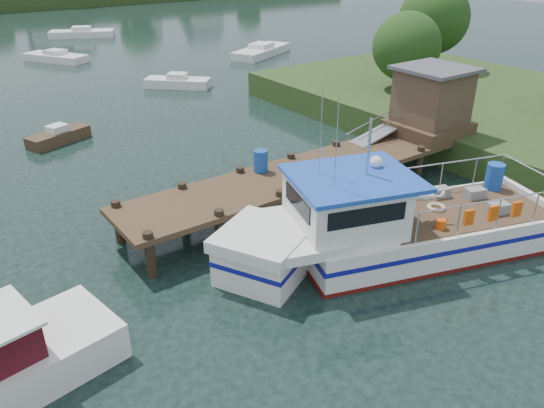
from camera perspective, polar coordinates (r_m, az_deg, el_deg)
ground_plane at (r=20.50m, az=-0.20°, el=-0.99°), size 160.00×160.00×0.00m
near_shore at (r=31.74m, az=26.68°, el=10.27°), size 16.00×30.00×7.76m
dock at (r=23.74m, az=12.77°, el=8.16°), size 16.60×3.00×4.78m
lobster_boat at (r=17.73m, az=11.93°, el=-2.52°), size 11.78×6.39×5.74m
moored_rowboat at (r=29.80m, az=-21.98°, el=6.79°), size 3.43×2.16×0.94m
moored_far at (r=63.07m, az=-19.76°, el=16.90°), size 6.89×4.91×1.12m
moored_b at (r=39.20m, az=-10.12°, el=12.78°), size 4.35×4.26×1.01m
moored_c at (r=49.91m, az=-1.14°, el=16.14°), size 7.26×5.13×1.09m
moored_d at (r=50.91m, az=-22.21°, el=14.42°), size 4.63×5.89×0.97m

